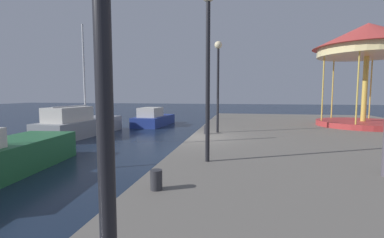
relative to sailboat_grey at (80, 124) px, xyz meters
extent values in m
plane|color=#162338|center=(7.99, -3.96, -0.73)|extent=(120.00, 120.00, 0.00)
cube|color=slate|center=(14.66, -3.96, -0.33)|extent=(13.35, 29.01, 0.80)
cube|color=gray|center=(0.02, 0.26, -0.21)|extent=(2.50, 6.77, 1.04)
cube|color=beige|center=(-0.06, -1.03, 0.74)|extent=(1.65, 3.01, 0.86)
cylinder|color=silver|center=(0.04, 0.65, 3.37)|extent=(0.12, 0.12, 6.13)
cylinder|color=silver|center=(-0.05, -0.84, 1.21)|extent=(0.26, 2.99, 0.08)
cube|color=navy|center=(2.87, 6.48, -0.33)|extent=(2.39, 5.19, 0.80)
cube|color=beige|center=(2.82, 5.68, 0.45)|extent=(1.60, 2.32, 0.76)
cube|color=#4C6070|center=(2.89, 6.80, 0.60)|extent=(1.28, 0.17, 0.34)
cylinder|color=#B23333|center=(17.26, 1.61, 0.22)|extent=(5.06, 5.06, 0.30)
cylinder|color=gold|center=(17.26, 1.61, 2.24)|extent=(0.28, 0.28, 3.74)
cylinder|color=#F2E099|center=(17.26, 1.61, 4.36)|extent=(5.27, 5.27, 0.50)
cone|color=#C63D38|center=(17.26, 1.61, 5.30)|extent=(5.86, 5.86, 1.37)
cylinder|color=gold|center=(18.40, 3.59, 2.24)|extent=(0.08, 0.08, 3.74)
cylinder|color=gold|center=(16.12, 3.59, 2.24)|extent=(0.08, 0.08, 3.74)
cylinder|color=gold|center=(14.98, 1.61, 2.24)|extent=(0.08, 0.08, 3.74)
cylinder|color=gold|center=(16.12, -0.36, 2.24)|extent=(0.08, 0.08, 3.74)
cylinder|color=black|center=(9.29, -14.12, 2.05)|extent=(0.12, 0.12, 3.97)
cylinder|color=black|center=(9.29, -8.31, 2.25)|extent=(0.12, 0.12, 4.36)
cylinder|color=black|center=(9.08, -2.51, 2.10)|extent=(0.12, 0.12, 4.05)
sphere|color=#F9E5B2|center=(9.08, -2.51, 4.30)|extent=(0.36, 0.36, 0.36)
cylinder|color=#2D2D33|center=(8.60, -3.10, 0.27)|extent=(0.24, 0.24, 0.40)
cylinder|color=#2D2D33|center=(8.57, -10.76, 0.27)|extent=(0.24, 0.24, 0.40)
camera|label=1|loc=(10.22, -15.84, 1.98)|focal=25.52mm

